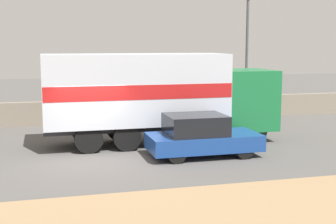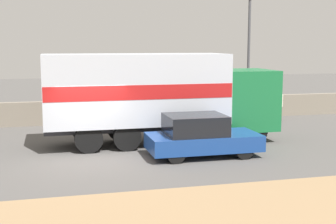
% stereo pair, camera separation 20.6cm
% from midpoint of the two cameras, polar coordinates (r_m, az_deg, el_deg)
% --- Properties ---
extents(ground_plane, '(80.00, 80.00, 0.00)m').
position_cam_midpoint_polar(ground_plane, '(16.59, -8.68, -5.63)').
color(ground_plane, '#514F4C').
extents(stone_wall_backdrop, '(60.00, 0.35, 1.17)m').
position_cam_midpoint_polar(stone_wall_backdrop, '(23.73, -10.43, -0.02)').
color(stone_wall_backdrop, gray).
rests_on(stone_wall_backdrop, ground_plane).
extents(street_lamp, '(0.56, 0.28, 6.49)m').
position_cam_midpoint_polar(street_lamp, '(25.05, 10.06, 7.77)').
color(street_lamp, '#4C4C51').
rests_on(street_lamp, ground_plane).
extents(box_truck, '(9.25, 2.50, 3.58)m').
position_cam_midpoint_polar(box_truck, '(18.52, -1.18, 2.35)').
color(box_truck, '#196B38').
rests_on(box_truck, ground_plane).
extents(car_hatchback, '(3.96, 1.85, 1.50)m').
position_cam_midpoint_polar(car_hatchback, '(16.64, 4.33, -2.92)').
color(car_hatchback, navy).
rests_on(car_hatchback, ground_plane).
extents(pedestrian, '(0.34, 0.34, 1.58)m').
position_cam_midpoint_polar(pedestrian, '(24.89, 13.66, 0.81)').
color(pedestrian, '#473828').
rests_on(pedestrian, ground_plane).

